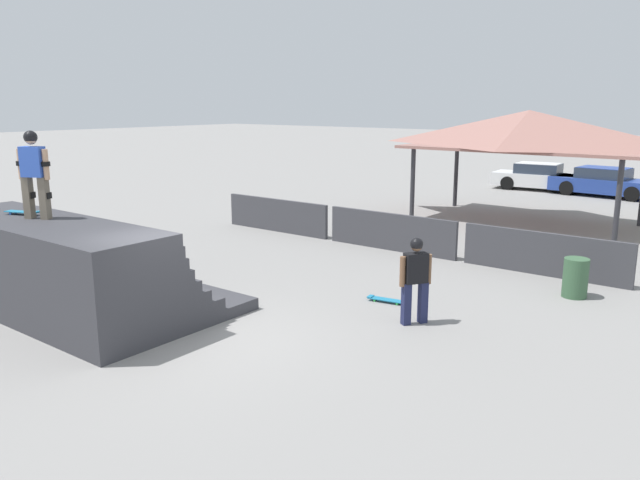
% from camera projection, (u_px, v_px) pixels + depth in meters
% --- Properties ---
extents(ground_plane, '(160.00, 160.00, 0.00)m').
position_uv_depth(ground_plane, '(195.00, 339.00, 11.02)').
color(ground_plane, gray).
extents(quarter_pipe_ramp, '(5.95, 3.62, 1.87)m').
position_uv_depth(quarter_pipe_ramp, '(65.00, 271.00, 12.37)').
color(quarter_pipe_ramp, '#38383D').
rests_on(quarter_pipe_ramp, ground).
extents(skater_on_deck, '(0.72, 0.45, 1.70)m').
position_uv_depth(skater_on_deck, '(34.00, 169.00, 11.94)').
color(skater_on_deck, '#6B6051').
rests_on(skater_on_deck, quarter_pipe_ramp).
extents(skateboard_on_deck, '(0.79, 0.45, 0.09)m').
position_uv_depth(skateboard_on_deck, '(24.00, 212.00, 12.57)').
color(skateboard_on_deck, blue).
rests_on(skateboard_on_deck, quarter_pipe_ramp).
extents(bystander_walking, '(0.44, 0.60, 1.67)m').
position_uv_depth(bystander_walking, '(416.00, 274.00, 11.59)').
color(bystander_walking, '#1E2347').
rests_on(bystander_walking, ground).
extents(skateboard_on_ground, '(0.85, 0.34, 0.09)m').
position_uv_depth(skateboard_on_ground, '(385.00, 299.00, 13.04)').
color(skateboard_on_ground, green).
rests_on(skateboard_on_ground, ground).
extents(barrier_fence, '(12.62, 0.12, 1.05)m').
position_uv_depth(barrier_fence, '(391.00, 232.00, 17.54)').
color(barrier_fence, '#3D3D42').
rests_on(barrier_fence, ground).
extents(pavilion_shelter, '(8.00, 4.10, 3.83)m').
position_uv_depth(pavilion_shelter, '(528.00, 130.00, 21.07)').
color(pavilion_shelter, '#2D2D33').
rests_on(pavilion_shelter, ground).
extents(trash_bin, '(0.52, 0.52, 0.85)m').
position_uv_depth(trash_bin, '(575.00, 278.00, 13.31)').
color(trash_bin, '#385B3D').
rests_on(trash_bin, ground).
extents(parked_car_white, '(4.40, 1.97, 1.27)m').
position_uv_depth(parked_car_white, '(540.00, 177.00, 29.57)').
color(parked_car_white, silver).
rests_on(parked_car_white, ground).
extents(parked_car_blue, '(4.65, 2.13, 1.27)m').
position_uv_depth(parked_car_blue, '(605.00, 183.00, 27.61)').
color(parked_car_blue, navy).
rests_on(parked_car_blue, ground).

